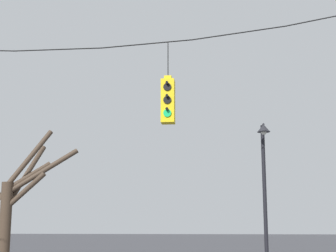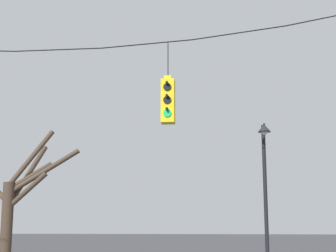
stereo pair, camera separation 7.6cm
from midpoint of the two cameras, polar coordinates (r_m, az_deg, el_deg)
span_wire at (r=14.23m, az=-12.24°, el=9.34°), size 16.75×0.03×0.86m
traffic_light_over_intersection at (r=13.12m, az=-0.17°, el=2.82°), size 0.34×0.58×2.15m
street_lamp at (r=16.14m, az=10.52°, el=-5.53°), size 0.40×0.70×5.11m
bare_tree at (r=23.32m, az=-16.68°, el=-8.11°), size 4.66×2.12×6.27m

